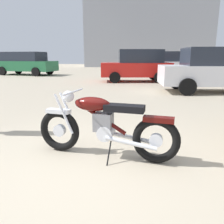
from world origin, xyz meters
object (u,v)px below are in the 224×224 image
blue_hatchback_right (224,69)px  red_hatchback_near (214,62)px  pale_sedan_back (25,63)px  dark_sedan_left (177,63)px  vintage_motorcycle (104,126)px  white_estate_far (137,65)px

blue_hatchback_right → red_hatchback_near: 10.84m
pale_sedan_back → dark_sedan_left: size_ratio=1.04×
vintage_motorcycle → white_estate_far: (0.20, 10.14, 0.47)m
vintage_motorcycle → white_estate_far: 10.15m
vintage_motorcycle → pale_sedan_back: (-8.56, 13.84, 0.49)m
pale_sedan_back → dark_sedan_left: 11.49m
blue_hatchback_right → dark_sedan_left: size_ratio=1.01×
dark_sedan_left → vintage_motorcycle: bearing=-100.0°
blue_hatchback_right → pale_sedan_back: size_ratio=0.98×
blue_hatchback_right → red_hatchback_near: red_hatchback_near is taller
vintage_motorcycle → pale_sedan_back: pale_sedan_back is taller
pale_sedan_back → dark_sedan_left: (11.49, -0.11, 0.00)m
blue_hatchback_right → dark_sedan_left: 7.23m
white_estate_far → dark_sedan_left: size_ratio=0.86×
red_hatchback_near → vintage_motorcycle: bearing=-119.9°
blue_hatchback_right → vintage_motorcycle: bearing=55.9°
vintage_motorcycle → red_hatchback_near: size_ratio=0.50×
vintage_motorcycle → blue_hatchback_right: blue_hatchback_right is taller
pale_sedan_back → red_hatchback_near: red_hatchback_near is taller
blue_hatchback_right → pale_sedan_back: (-12.26, 7.29, 0.00)m
vintage_motorcycle → pale_sedan_back: size_ratio=0.42×
vintage_motorcycle → blue_hatchback_right: bearing=-110.4°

